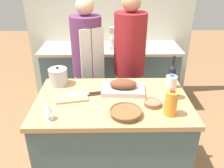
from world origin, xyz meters
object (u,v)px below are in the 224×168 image
Objects in this scene: roasting_pan at (123,87)px; milk_jug at (171,87)px; wine_glass_left at (47,108)px; knife_chef at (86,94)px; wicker_basket at (126,112)px; condiment_bottle_tall at (94,44)px; condiment_bottle_short at (130,45)px; cutting_board at (72,97)px; person_cook_guest at (129,62)px; person_cook_aproned at (88,64)px; stand_mixer at (116,40)px; mixing_bowl at (152,103)px; stock_pot at (58,77)px; juice_jug at (171,103)px; wine_bottle_green at (172,75)px.

milk_jug is (0.39, -0.11, 0.06)m from roasting_pan.
knife_chef is (0.25, 0.34, -0.07)m from wine_glass_left.
condiment_bottle_tall is (-0.31, 1.58, 0.04)m from wicker_basket.
wine_glass_left is 0.84× the size of condiment_bottle_short.
cutting_board is 0.17× the size of person_cook_guest.
person_cook_aproned reaches higher than milk_jug.
stand_mixer is at bearing 72.05° from wine_glass_left.
milk_jug is 1.01m from wine_glass_left.
mixing_bowl is at bearing -75.89° from person_cook_guest.
wicker_basket is 0.80m from stock_pot.
condiment_bottle_short is (0.48, -0.01, -0.01)m from condiment_bottle_tall.
wicker_basket is 0.84× the size of stand_mixer.
wine_bottle_green reaches higher than juice_jug.
person_cook_guest reaches higher than wicker_basket.
wine_glass_left is at bearing -144.47° from roasting_pan.
person_cook_aproned reaches higher than wicker_basket.
person_cook_guest reaches higher than juice_jug.
person_cook_guest is at bearing 119.73° from wine_bottle_green.
person_cook_guest is at bearing -27.56° from person_cook_aproned.
roasting_pan is 0.23× the size of person_cook_guest.
cutting_board is 1.44m from condiment_bottle_short.
cutting_board is at bearing 168.34° from mixing_bowl.
stock_pot is (-0.16, 0.25, 0.07)m from cutting_board.
person_cook_guest is (0.56, 0.77, 0.01)m from cutting_board.
person_cook_guest is at bearing 54.00° from cutting_board.
wicker_basket is 0.88× the size of knife_chef.
person_cook_aproned reaches higher than condiment_bottle_short.
wicker_basket is at bearing -90.24° from roasting_pan.
condiment_bottle_short is at bearing 83.80° from wicker_basket.
condiment_bottle_tall is at bearing 118.08° from milk_jug.
wine_bottle_green is (0.22, 0.32, 0.10)m from mixing_bowl.
condiment_bottle_tall is at bearing 110.47° from mixing_bowl.
mixing_bowl is (0.23, 0.13, -0.00)m from wicker_basket.
cutting_board is 1.03× the size of knife_chef.
mixing_bowl is (0.67, -0.14, 0.01)m from cutting_board.
juice_jug reaches higher than wine_glass_left.
wicker_basket is at bearing -42.74° from knife_chef.
condiment_bottle_short reaches higher than knife_chef.
stand_mixer is (-0.02, 1.29, 0.06)m from roasting_pan.
cutting_board is at bearing -168.07° from knife_chef.
stand_mixer is at bearing 109.49° from person_cook_guest.
wine_glass_left is (0.03, -0.57, 0.01)m from stock_pot.
milk_jug is 1.65× the size of wine_glass_left.
condiment_bottle_tall is at bearing 89.61° from knife_chef.
roasting_pan is at bearing 35.53° from wine_glass_left.
person_cook_aproned reaches higher than cutting_board.
stand_mixer is at bearing 90.77° from wicker_basket.
person_cook_guest reaches higher than wine_bottle_green.
roasting_pan is at bearing -88.94° from stand_mixer.
wine_glass_left is (-0.80, -0.18, 0.07)m from mixing_bowl.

